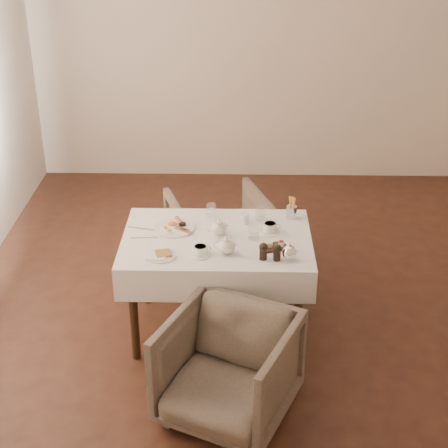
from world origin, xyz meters
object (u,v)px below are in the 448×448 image
breakfast_plate (174,227)px  teapot_centre (219,227)px  table (217,252)px  armchair_far (220,236)px  armchair_near (228,370)px

breakfast_plate → teapot_centre: bearing=-15.3°
table → armchair_far: (-0.00, 0.78, -0.29)m
table → teapot_centre: (0.01, 0.04, 0.18)m
armchair_near → armchair_far: size_ratio=0.97×
table → armchair_near: size_ratio=1.75×
armchair_near → armchair_far: 1.65m
breakfast_plate → armchair_near: bearing=-68.7°
armchair_far → teapot_centre: (0.02, -0.74, 0.47)m
armchair_far → breakfast_plate: 0.84m
armchair_near → breakfast_plate: bearing=136.2°
armchair_far → teapot_centre: size_ratio=5.00×
armchair_far → breakfast_plate: (-0.29, -0.66, 0.42)m
table → armchair_far: size_ratio=1.69×
table → breakfast_plate: breakfast_plate is taller
armchair_near → teapot_centre: 1.03m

